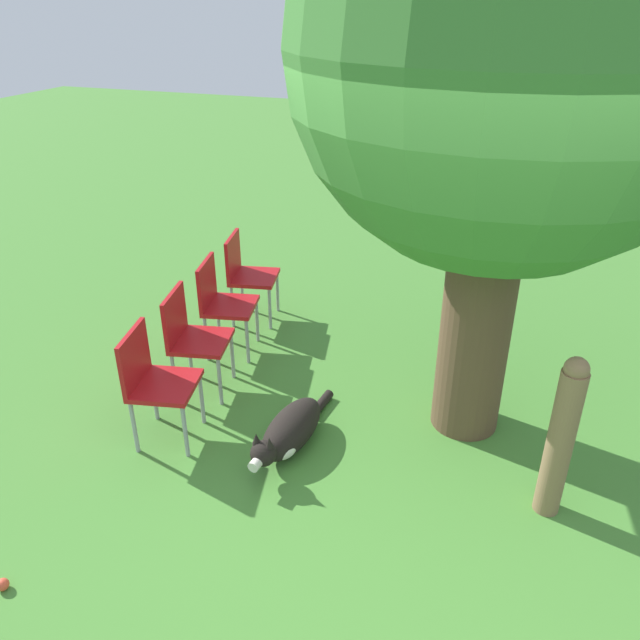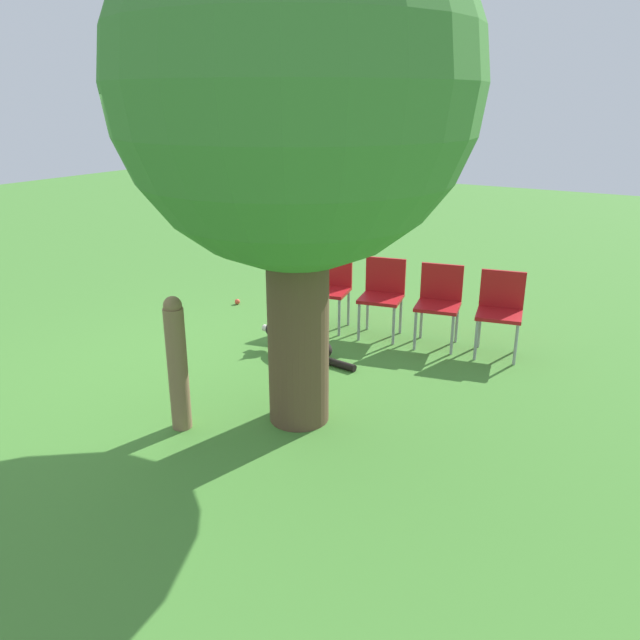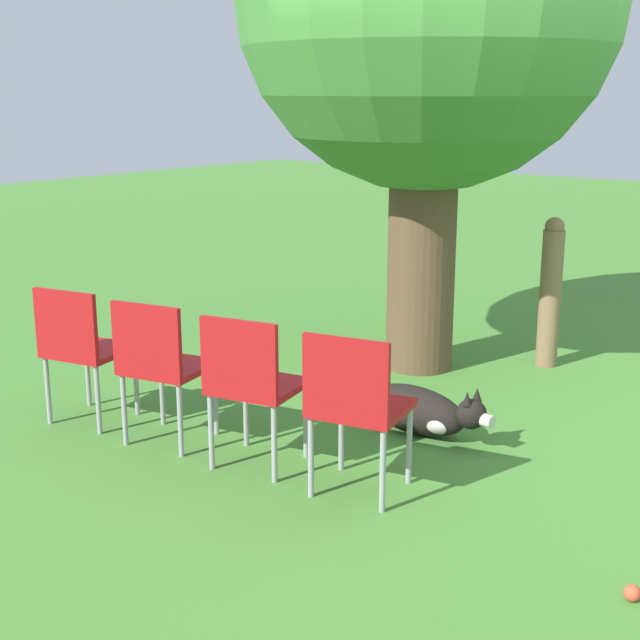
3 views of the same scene
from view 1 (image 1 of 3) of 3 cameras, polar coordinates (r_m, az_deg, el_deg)
ground_plane at (r=4.14m, az=8.50°, el=-15.91°), size 30.00×30.00×0.00m
oak_tree at (r=3.92m, az=17.16°, el=22.21°), size 2.59×2.59×3.87m
dog at (r=4.40m, az=-2.87°, el=-10.17°), size 0.36×1.16×0.35m
fence_post at (r=3.94m, az=21.18°, el=-9.98°), size 0.16×0.16×1.09m
red_chair_0 at (r=4.44m, az=-14.99°, el=-5.09°), size 0.50×0.52×0.85m
red_chair_1 at (r=4.92m, az=-11.70°, el=-1.26°), size 0.50×0.52×0.85m
red_chair_2 at (r=5.42m, az=-9.02°, el=1.87°), size 0.50×0.52×0.85m
red_chair_3 at (r=5.95m, az=-6.79°, el=4.47°), size 0.50×0.52×0.85m
tennis_ball at (r=4.00m, az=-27.03°, el=-20.74°), size 0.07×0.07×0.07m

